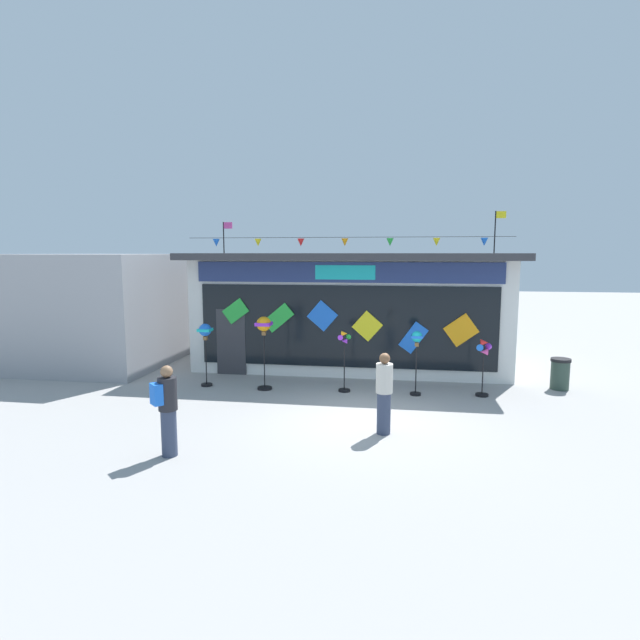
% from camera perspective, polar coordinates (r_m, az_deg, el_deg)
% --- Properties ---
extents(ground_plane, '(80.00, 80.00, 0.00)m').
position_cam_1_polar(ground_plane, '(11.47, 5.37, -11.11)').
color(ground_plane, '#9E9B99').
extents(kite_shop_building, '(10.01, 5.92, 5.01)m').
position_cam_1_polar(kite_shop_building, '(17.18, 3.74, 1.50)').
color(kite_shop_building, silver).
rests_on(kite_shop_building, ground_plane).
extents(wind_spinner_far_left, '(0.35, 0.35, 1.75)m').
position_cam_1_polar(wind_spinner_far_left, '(14.20, -12.86, -1.81)').
color(wind_spinner_far_left, black).
rests_on(wind_spinner_far_left, ground_plane).
extents(wind_spinner_left, '(0.40, 0.40, 1.99)m').
position_cam_1_polar(wind_spinner_left, '(13.54, -6.37, -1.32)').
color(wind_spinner_left, black).
rests_on(wind_spinner_left, ground_plane).
extents(wind_spinner_center_left, '(0.34, 0.31, 1.64)m').
position_cam_1_polar(wind_spinner_center_left, '(13.34, 2.77, -4.03)').
color(wind_spinner_center_left, black).
rests_on(wind_spinner_center_left, ground_plane).
extents(wind_spinner_center_right, '(0.29, 0.29, 1.68)m').
position_cam_1_polar(wind_spinner_center_right, '(13.19, 10.89, -2.92)').
color(wind_spinner_center_right, black).
rests_on(wind_spinner_center_right, ground_plane).
extents(wind_spinner_right, '(0.41, 0.33, 1.50)m').
position_cam_1_polar(wind_spinner_right, '(13.56, 18.04, -4.17)').
color(wind_spinner_right, black).
rests_on(wind_spinner_right, ground_plane).
extents(person_near_camera, '(0.34, 0.34, 1.68)m').
position_cam_1_polar(person_near_camera, '(10.39, 7.27, -8.19)').
color(person_near_camera, '#333D56').
rests_on(person_near_camera, ground_plane).
extents(person_mid_plaza, '(0.46, 0.46, 1.68)m').
position_cam_1_polar(person_mid_plaza, '(9.61, -16.93, -9.58)').
color(person_mid_plaza, '#333D56').
rests_on(person_mid_plaza, ground_plane).
extents(trash_bin, '(0.52, 0.52, 0.85)m').
position_cam_1_polar(trash_bin, '(15.16, 25.54, -5.51)').
color(trash_bin, '#2D4238').
rests_on(trash_bin, ground_plane).
extents(neighbour_building, '(6.54, 7.94, 3.63)m').
position_cam_1_polar(neighbour_building, '(20.07, -23.71, 1.65)').
color(neighbour_building, '#99999E').
rests_on(neighbour_building, ground_plane).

